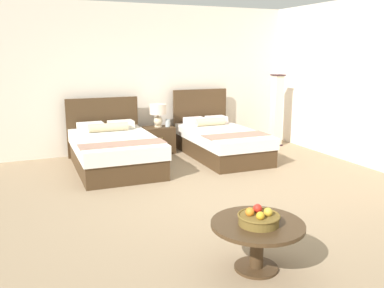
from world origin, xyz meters
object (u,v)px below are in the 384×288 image
at_px(vase, 168,123).
at_px(nightstand, 159,140).
at_px(floor_lamp_corner, 277,111).
at_px(coffee_table, 257,234).
at_px(fruit_bowl, 259,218).
at_px(table_lamp, 158,112).
at_px(bed_near_window, 114,150).
at_px(bed_near_corner, 220,141).

bearing_deg(vase, nightstand, 167.15).
xyz_separation_m(nightstand, floor_lamp_corner, (2.51, -0.34, 0.49)).
distance_m(coffee_table, fruit_bowl, 0.17).
bearing_deg(table_lamp, coffee_table, -97.68).
height_order(bed_near_window, coffee_table, bed_near_window).
relative_size(table_lamp, floor_lamp_corner, 0.30).
bearing_deg(table_lamp, fruit_bowl, -97.78).
relative_size(bed_near_corner, floor_lamp_corner, 1.44).
xyz_separation_m(bed_near_corner, vase, (-0.82, 0.67, 0.30)).
xyz_separation_m(fruit_bowl, floor_lamp_corner, (3.15, 4.31, 0.24)).
height_order(nightstand, table_lamp, table_lamp).
height_order(coffee_table, floor_lamp_corner, floor_lamp_corner).
bearing_deg(fruit_bowl, coffee_table, 69.55).
bearing_deg(nightstand, fruit_bowl, -97.81).
relative_size(bed_near_window, table_lamp, 4.75).
distance_m(nightstand, table_lamp, 0.56).
distance_m(bed_near_corner, coffee_table, 4.23).
xyz_separation_m(coffee_table, fruit_bowl, (-0.01, -0.03, 0.16)).
height_order(bed_near_corner, floor_lamp_corner, floor_lamp_corner).
xyz_separation_m(table_lamp, fruit_bowl, (-0.64, -4.67, -0.30)).
xyz_separation_m(bed_near_window, fruit_bowl, (0.41, -3.93, 0.20)).
bearing_deg(floor_lamp_corner, nightstand, 172.30).
distance_m(vase, coffee_table, 4.66).
distance_m(bed_near_window, vase, 1.43).
height_order(nightstand, fruit_bowl, fruit_bowl).
height_order(vase, floor_lamp_corner, floor_lamp_corner).
bearing_deg(fruit_bowl, bed_near_corner, 67.54).
relative_size(bed_near_corner, coffee_table, 2.55).
bearing_deg(nightstand, floor_lamp_corner, -7.70).
height_order(bed_near_window, bed_near_corner, bed_near_corner).
bearing_deg(bed_near_corner, fruit_bowl, -112.46).
xyz_separation_m(vase, coffee_table, (-0.80, -4.58, -0.25)).
bearing_deg(bed_near_window, floor_lamp_corner, 6.10).
distance_m(bed_near_corner, vase, 1.10).
distance_m(vase, floor_lamp_corner, 2.36).
height_order(nightstand, coffee_table, nightstand).
bearing_deg(fruit_bowl, bed_near_window, 96.01).
bearing_deg(fruit_bowl, vase, 80.00).
bearing_deg(vase, floor_lamp_corner, -7.31).
xyz_separation_m(bed_near_corner, nightstand, (-0.99, 0.71, -0.04)).
relative_size(vase, floor_lamp_corner, 0.10).
bearing_deg(floor_lamp_corner, coffee_table, -126.20).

